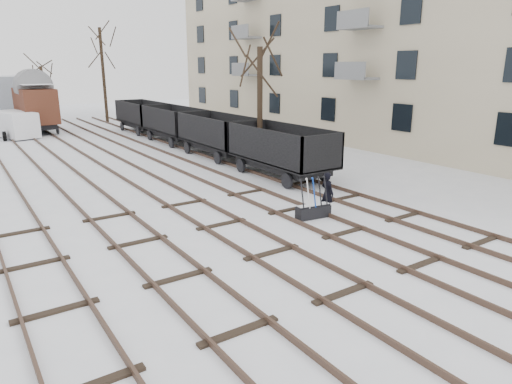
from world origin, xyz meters
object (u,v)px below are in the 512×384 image
(ground_frame, at_px, (313,210))
(box_van_wagon, at_px, (36,104))
(panel_van, at_px, (15,124))
(freight_wagon_a, at_px, (281,158))
(worker, at_px, (327,193))

(ground_frame, height_order, box_van_wagon, box_van_wagon)
(box_van_wagon, height_order, panel_van, box_van_wagon)
(freight_wagon_a, height_order, panel_van, freight_wagon_a)
(ground_frame, relative_size, box_van_wagon, 0.28)
(worker, height_order, freight_wagon_a, freight_wagon_a)
(ground_frame, distance_m, panel_van, 28.26)
(ground_frame, relative_size, freight_wagon_a, 0.24)
(ground_frame, bearing_deg, panel_van, 110.80)
(freight_wagon_a, relative_size, box_van_wagon, 1.16)
(box_van_wagon, relative_size, panel_van, 1.10)
(panel_van, bearing_deg, freight_wagon_a, -82.32)
(ground_frame, height_order, worker, worker)
(freight_wagon_a, distance_m, box_van_wagon, 24.67)
(freight_wagon_a, xyz_separation_m, panel_van, (-9.23, 21.77, 0.07))
(ground_frame, distance_m, worker, 0.92)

